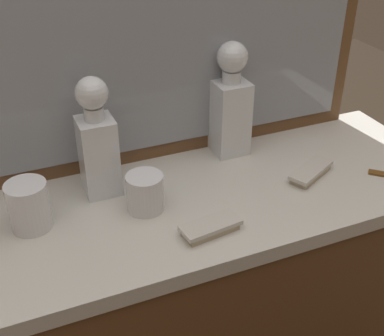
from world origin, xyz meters
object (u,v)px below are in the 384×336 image
(crystal_decanter_far_right, at_px, (230,110))
(silver_brush_rear, at_px, (311,172))
(crystal_decanter_rear, at_px, (98,148))
(crystal_tumbler_left, at_px, (29,207))
(crystal_tumbler_front, at_px, (145,193))
(silver_brush_far_left, at_px, (211,227))

(crystal_decanter_far_right, relative_size, silver_brush_rear, 2.06)
(crystal_decanter_rear, bearing_deg, crystal_tumbler_left, -156.52)
(crystal_tumbler_front, relative_size, silver_brush_rear, 0.59)
(crystal_tumbler_front, bearing_deg, crystal_tumbler_left, 172.82)
(crystal_decanter_rear, bearing_deg, crystal_tumbler_front, -55.33)
(crystal_decanter_far_right, relative_size, crystal_tumbler_left, 2.81)
(crystal_decanter_far_right, distance_m, crystal_decanter_rear, 0.37)
(silver_brush_rear, xyz_separation_m, silver_brush_far_left, (-0.32, -0.10, 0.00))
(silver_brush_rear, bearing_deg, crystal_tumbler_front, 175.43)
(crystal_tumbler_left, distance_m, crystal_tumbler_front, 0.25)
(silver_brush_rear, height_order, silver_brush_far_left, same)
(silver_brush_rear, distance_m, silver_brush_far_left, 0.34)
(silver_brush_far_left, bearing_deg, crystal_tumbler_left, 153.99)
(silver_brush_rear, bearing_deg, silver_brush_far_left, -162.10)
(crystal_tumbler_left, relative_size, silver_brush_far_left, 0.79)
(crystal_tumbler_left, height_order, silver_brush_rear, crystal_tumbler_left)
(crystal_decanter_rear, bearing_deg, crystal_decanter_far_right, 8.83)
(crystal_tumbler_front, bearing_deg, silver_brush_far_left, -54.26)
(silver_brush_far_left, bearing_deg, crystal_tumbler_front, 125.74)
(crystal_decanter_rear, distance_m, crystal_tumbler_left, 0.20)
(crystal_decanter_far_right, distance_m, silver_brush_rear, 0.26)
(crystal_decanter_far_right, xyz_separation_m, crystal_tumbler_left, (-0.54, -0.13, -0.07))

